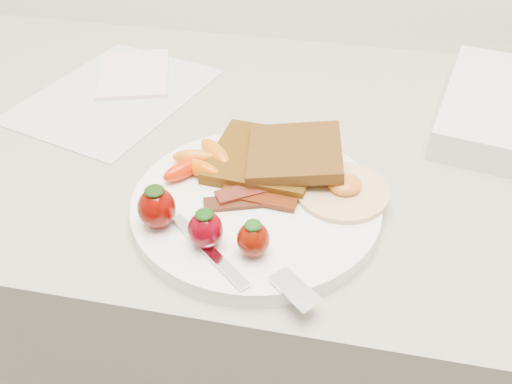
# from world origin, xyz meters

# --- Properties ---
(counter) EXTENTS (2.00, 0.60, 0.90)m
(counter) POSITION_xyz_m (0.00, 1.70, 0.45)
(counter) COLOR gray
(counter) RESTS_ON ground
(plate) EXTENTS (0.27, 0.27, 0.02)m
(plate) POSITION_xyz_m (-0.02, 1.55, 0.91)
(plate) COLOR white
(plate) RESTS_ON counter
(toast_lower) EXTENTS (0.13, 0.13, 0.01)m
(toast_lower) POSITION_xyz_m (-0.03, 1.62, 0.93)
(toast_lower) COLOR #422609
(toast_lower) RESTS_ON plate
(toast_upper) EXTENTS (0.12, 0.12, 0.02)m
(toast_upper) POSITION_xyz_m (0.01, 1.62, 0.94)
(toast_upper) COLOR black
(toast_upper) RESTS_ON toast_lower
(fried_egg) EXTENTS (0.13, 0.13, 0.02)m
(fried_egg) POSITION_xyz_m (0.07, 1.58, 0.92)
(fried_egg) COLOR #F4E8C2
(fried_egg) RESTS_ON plate
(bacon_strips) EXTENTS (0.10, 0.07, 0.01)m
(bacon_strips) POSITION_xyz_m (-0.03, 1.55, 0.92)
(bacon_strips) COLOR black
(bacon_strips) RESTS_ON plate
(baby_carrots) EXTENTS (0.08, 0.10, 0.02)m
(baby_carrots) POSITION_xyz_m (-0.10, 1.59, 0.93)
(baby_carrots) COLOR orange
(baby_carrots) RESTS_ON plate
(strawberries) EXTENTS (0.14, 0.06, 0.05)m
(strawberries) POSITION_xyz_m (-0.07, 1.48, 0.94)
(strawberries) COLOR #600500
(strawberries) RESTS_ON plate
(fork) EXTENTS (0.17, 0.10, 0.00)m
(fork) POSITION_xyz_m (-0.01, 1.45, 0.92)
(fork) COLOR silver
(fork) RESTS_ON plate
(paper_sheet) EXTENTS (0.27, 0.32, 0.00)m
(paper_sheet) POSITION_xyz_m (-0.27, 1.76, 0.90)
(paper_sheet) COLOR silver
(paper_sheet) RESTS_ON counter
(notepad) EXTENTS (0.14, 0.17, 0.01)m
(notepad) POSITION_xyz_m (-0.27, 1.82, 0.91)
(notepad) COLOR #F7D3D9
(notepad) RESTS_ON paper_sheet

